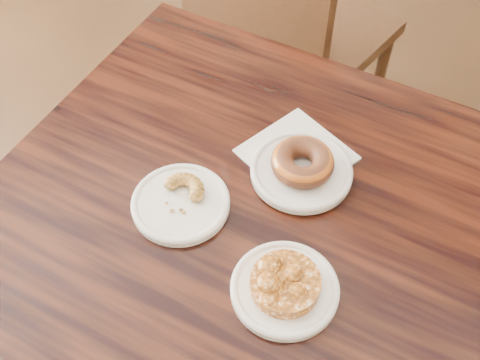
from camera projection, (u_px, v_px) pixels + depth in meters
The scene contains 9 objects.
cafe_table at pixel (242, 323), 1.28m from camera, with size 0.89×0.89×0.75m, color black.
chair_far at pixel (296, 33), 1.76m from camera, with size 0.50×0.50×0.90m, color black, non-canonical shape.
napkin at pixel (297, 154), 1.07m from camera, with size 0.16×0.16×0.00m, color silver.
plate_donut at pixel (301, 171), 1.04m from camera, with size 0.18×0.18×0.01m, color silver.
plate_cruller at pixel (181, 204), 1.00m from camera, with size 0.16×0.16×0.01m, color white.
plate_fritter at pixel (285, 289), 0.90m from camera, with size 0.16×0.16×0.01m, color white.
glazed_donut at pixel (302, 162), 1.02m from camera, with size 0.11×0.11×0.04m, color #975415.
apple_fritter at pixel (286, 282), 0.88m from camera, with size 0.14×0.14×0.03m, color #4C2508, non-canonical shape.
cruller_fragment at pixel (180, 198), 0.99m from camera, with size 0.09×0.09×0.02m, color #5A3C12, non-canonical shape.
Camera 1 is at (0.54, -0.32, 1.57)m, focal length 45.00 mm.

